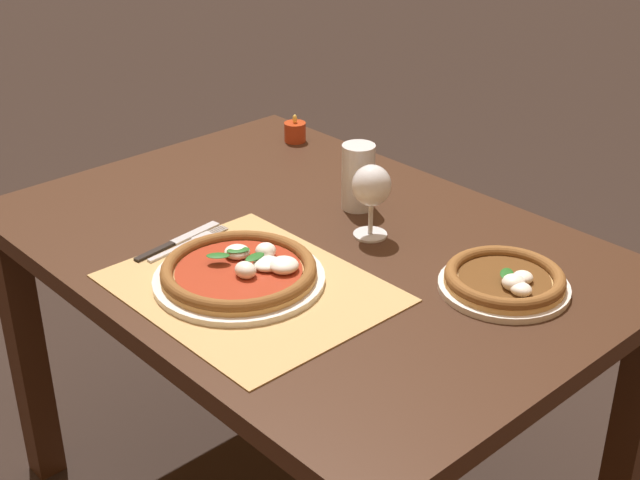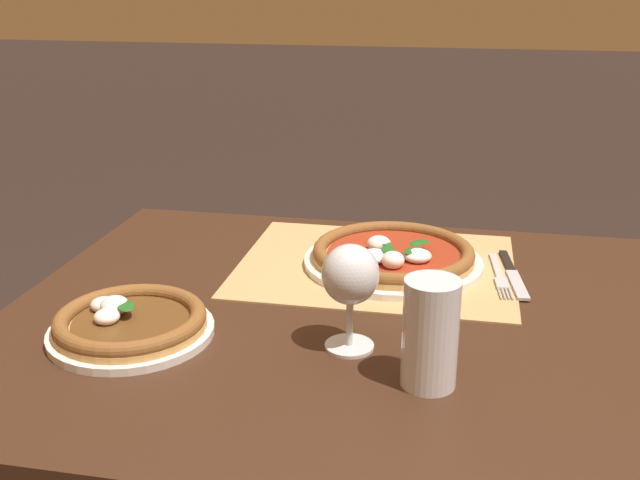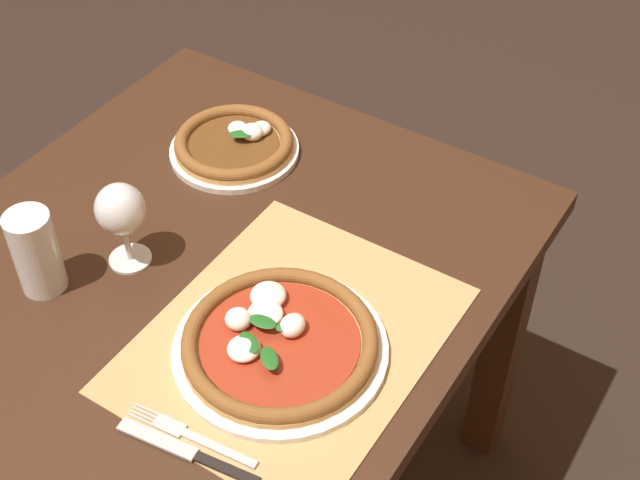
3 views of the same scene
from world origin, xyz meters
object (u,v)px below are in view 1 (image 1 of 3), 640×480
votive_candle (295,133)px  fork (189,243)px  knife (178,241)px  pint_glass (358,178)px  pizza_far (505,281)px  wine_glass (371,189)px  pizza_near (240,272)px

votive_candle → fork: bearing=-61.4°
fork → knife: bearing=-154.2°
pint_glass → votive_candle: size_ratio=2.01×
fork → knife: 0.03m
pizza_far → wine_glass: 0.33m
votive_candle → pizza_near: bearing=-49.1°
pint_glass → pizza_far: bearing=-7.0°
pizza_near → knife: (-0.21, 0.00, -0.02)m
pizza_near → knife: size_ratio=1.48×
pizza_near → wine_glass: wine_glass is taller
wine_glass → fork: size_ratio=0.77×
pizza_near → pizza_far: pizza_near is taller
wine_glass → pint_glass: bearing=146.0°
pint_glass → votive_candle: bearing=157.3°
knife → wine_glass: bearing=52.4°
wine_glass → pint_glass: size_ratio=1.07×
knife → votive_candle: votive_candle is taller
pizza_far → votive_candle: (-0.83, 0.22, 0.00)m
pizza_far → fork: pizza_far is taller
votive_candle → pizza_far: bearing=-14.8°
fork → pint_glass: bearing=75.0°
pizza_near → wine_glass: 0.33m
pizza_near → votive_candle: votive_candle is taller
pizza_far → wine_glass: wine_glass is taller
pint_glass → fork: size_ratio=0.72×
fork → votive_candle: 0.62m
wine_glass → fork: (-0.22, -0.30, -0.10)m
wine_glass → votive_candle: size_ratio=2.15×
pizza_near → fork: size_ratio=1.59×
wine_glass → fork: bearing=-125.8°
pizza_near → wine_glass: (0.03, 0.31, 0.08)m
pizza_far → wine_glass: size_ratio=1.56×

